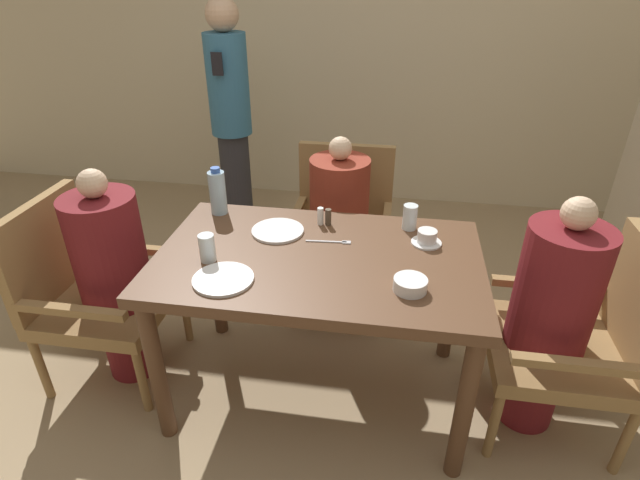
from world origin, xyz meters
TOP-DOWN VIEW (x-y plane):
  - ground_plane at (0.00, 0.00)m, footprint 16.00×16.00m
  - wall_back at (0.00, 2.34)m, footprint 8.00×0.06m
  - dining_table at (0.00, 0.00)m, footprint 1.34×0.83m
  - chair_left_side at (-1.10, 0.00)m, footprint 0.56×0.56m
  - diner_in_left_chair at (-0.95, 0.00)m, footprint 0.32×0.32m
  - chair_far_side at (0.00, 0.84)m, footprint 0.56×0.56m
  - diner_in_far_chair at (-0.00, 0.69)m, footprint 0.32×0.32m
  - chair_right_side at (1.10, 0.00)m, footprint 0.56×0.56m
  - diner_in_right_chair at (0.95, 0.00)m, footprint 0.32×0.32m
  - standing_host at (-0.86, 1.52)m, footprint 0.28×0.31m
  - plate_main_left at (-0.21, 0.17)m, footprint 0.23×0.23m
  - plate_main_right at (-0.33, -0.24)m, footprint 0.23×0.23m
  - teacup_with_saucer at (0.44, 0.17)m, footprint 0.13×0.13m
  - bowl_small at (0.37, -0.19)m, footprint 0.13×0.13m
  - water_bottle at (-0.54, 0.32)m, footprint 0.08×0.08m
  - glass_tall_near at (0.37, 0.30)m, footprint 0.06×0.06m
  - glass_tall_mid at (-0.43, -0.11)m, footprint 0.06×0.06m
  - salt_shaker at (-0.04, 0.28)m, footprint 0.03×0.03m
  - pepper_shaker at (0.00, 0.28)m, footprint 0.03×0.03m
  - fork_beside_plate at (0.04, 0.12)m, footprint 0.20×0.03m

SIDE VIEW (x-z plane):
  - ground_plane at x=0.00m, z-range 0.00..0.00m
  - chair_left_side at x=-1.10m, z-range 0.03..0.93m
  - chair_far_side at x=0.00m, z-range 0.03..0.93m
  - chair_right_side at x=1.10m, z-range 0.03..0.93m
  - diner_in_far_chair at x=0.00m, z-range 0.01..1.06m
  - diner_in_left_chair at x=-0.95m, z-range 0.01..1.09m
  - diner_in_right_chair at x=0.95m, z-range 0.01..1.11m
  - dining_table at x=0.00m, z-range 0.28..1.04m
  - fork_beside_plate at x=0.04m, z-range 0.76..0.77m
  - plate_main_left at x=-0.21m, z-range 0.76..0.77m
  - plate_main_right at x=-0.33m, z-range 0.76..0.77m
  - bowl_small at x=0.37m, z-range 0.76..0.81m
  - teacup_with_saucer at x=0.44m, z-range 0.76..0.82m
  - pepper_shaker at x=0.00m, z-range 0.76..0.84m
  - salt_shaker at x=-0.04m, z-range 0.76..0.84m
  - glass_tall_near at x=0.37m, z-range 0.76..0.88m
  - glass_tall_mid at x=-0.43m, z-range 0.76..0.88m
  - water_bottle at x=-0.54m, z-range 0.75..0.98m
  - standing_host at x=-0.86m, z-range 0.06..1.70m
  - wall_back at x=0.00m, z-range 0.00..2.80m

